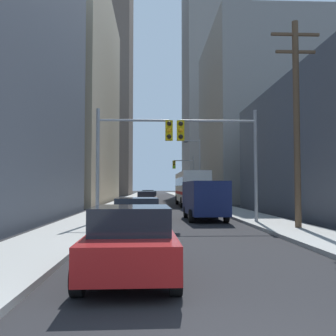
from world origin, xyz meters
name	(u,v)px	position (x,y,z in m)	size (l,w,h in m)	color
sidewalk_left	(126,200)	(-4.87, 50.00, 0.07)	(2.69, 160.00, 0.15)	#9E9E99
sidewalk_right	(196,200)	(4.87, 50.00, 0.07)	(2.69, 160.00, 0.15)	#9E9E99
city_bus	(191,187)	(2.66, 35.24, 1.93)	(2.67, 11.51, 3.40)	silver
cargo_van_navy	(204,198)	(1.76, 18.70, 1.29)	(2.18, 5.28, 2.26)	#141E4C
sedan_red	(131,242)	(-1.75, 4.47, 0.77)	(1.95, 4.23, 1.52)	maroon
sedan_silver	(137,217)	(-1.89, 11.00, 0.77)	(1.95, 4.25, 1.52)	#B7BABF
sedan_maroon	(146,199)	(-1.87, 32.59, 0.77)	(1.95, 4.22, 1.52)	maroon
sedan_beige	(149,198)	(-1.66, 37.79, 0.77)	(1.95, 4.24, 1.52)	#C6B793
sedan_green	(148,195)	(-1.90, 50.94, 0.77)	(1.95, 4.26, 1.52)	#195938
traffic_signal_near_left	(131,146)	(-2.43, 16.14, 4.05)	(3.97, 0.44, 6.00)	gray
traffic_signal_near_right	(221,146)	(2.30, 16.14, 4.06)	(4.23, 0.44, 6.00)	gray
traffic_signal_far_right	(185,171)	(2.95, 46.31, 4.00)	(2.84, 0.44, 6.00)	gray
utility_pole_right	(297,119)	(5.13, 13.02, 4.98)	(2.20, 0.28, 9.42)	brown
street_lamp_right	(197,165)	(3.93, 40.60, 4.49)	(1.99, 0.32, 7.50)	gray
building_left_mid_office	(37,97)	(-15.79, 44.78, 13.23)	(18.22, 28.65, 26.46)	tan
building_left_far_tower	(81,80)	(-19.05, 91.07, 28.44)	(25.07, 18.51, 56.89)	#66564C
building_right_mid_block	(288,119)	(17.68, 48.90, 11.48)	(22.35, 21.69, 22.96)	gray
building_right_far_highrise	(213,80)	(14.12, 91.76, 29.00)	(14.28, 22.05, 57.99)	gray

